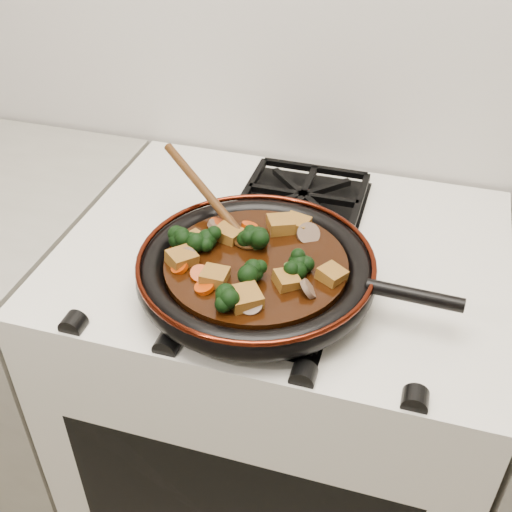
# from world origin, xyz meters

# --- Properties ---
(stove) EXTENTS (0.76, 0.60, 0.90)m
(stove) POSITION_xyz_m (0.00, 1.69, 0.45)
(stove) COLOR white
(stove) RESTS_ON ground
(burner_grate_front) EXTENTS (0.23, 0.23, 0.03)m
(burner_grate_front) POSITION_xyz_m (0.00, 1.55, 0.91)
(burner_grate_front) COLOR black
(burner_grate_front) RESTS_ON stove
(burner_grate_back) EXTENTS (0.23, 0.23, 0.03)m
(burner_grate_back) POSITION_xyz_m (0.00, 1.83, 0.91)
(burner_grate_back) COLOR black
(burner_grate_back) RESTS_ON stove
(skillet) EXTENTS (0.50, 0.37, 0.05)m
(skillet) POSITION_xyz_m (-0.01, 1.57, 0.94)
(skillet) COLOR black
(skillet) RESTS_ON burner_grate_front
(braising_sauce) EXTENTS (0.28, 0.28, 0.02)m
(braising_sauce) POSITION_xyz_m (-0.01, 1.57, 0.95)
(braising_sauce) COLOR black
(braising_sauce) RESTS_ON skillet
(tofu_cube_0) EXTENTS (0.06, 0.06, 0.03)m
(tofu_cube_0) POSITION_xyz_m (0.00, 1.66, 0.97)
(tofu_cube_0) COLOR #906021
(tofu_cube_0) RESTS_ON braising_sauce
(tofu_cube_1) EXTENTS (0.06, 0.06, 0.03)m
(tofu_cube_1) POSITION_xyz_m (-0.00, 1.47, 0.97)
(tofu_cube_1) COLOR #906021
(tofu_cube_1) RESTS_ON braising_sauce
(tofu_cube_2) EXTENTS (0.06, 0.06, 0.03)m
(tofu_cube_2) POSITION_xyz_m (-0.12, 1.53, 0.97)
(tofu_cube_2) COLOR #906021
(tofu_cube_2) RESTS_ON braising_sauce
(tofu_cube_3) EXTENTS (0.05, 0.04, 0.02)m
(tofu_cube_3) POSITION_xyz_m (0.02, 1.67, 0.97)
(tofu_cube_3) COLOR #906021
(tofu_cube_3) RESTS_ON braising_sauce
(tofu_cube_4) EXTENTS (0.05, 0.05, 0.03)m
(tofu_cube_4) POSITION_xyz_m (0.04, 1.53, 0.97)
(tofu_cube_4) COLOR #906021
(tofu_cube_4) RESTS_ON braising_sauce
(tofu_cube_5) EXTENTS (0.05, 0.05, 0.03)m
(tofu_cube_5) POSITION_xyz_m (0.11, 1.56, 0.97)
(tofu_cube_5) COLOR #906021
(tofu_cube_5) RESTS_ON braising_sauce
(tofu_cube_6) EXTENTS (0.05, 0.05, 0.02)m
(tofu_cube_6) POSITION_xyz_m (-0.12, 1.58, 0.97)
(tofu_cube_6) COLOR #906021
(tofu_cube_6) RESTS_ON braising_sauce
(tofu_cube_7) EXTENTS (0.05, 0.04, 0.03)m
(tofu_cube_7) POSITION_xyz_m (-0.07, 1.61, 0.97)
(tofu_cube_7) COLOR #906021
(tofu_cube_7) RESTS_ON braising_sauce
(tofu_cube_8) EXTENTS (0.04, 0.04, 0.03)m
(tofu_cube_8) POSITION_xyz_m (-0.06, 1.51, 0.97)
(tofu_cube_8) COLOR #906021
(tofu_cube_8) RESTS_ON braising_sauce
(broccoli_floret_0) EXTENTS (0.09, 0.09, 0.07)m
(broccoli_floret_0) POSITION_xyz_m (-0.00, 1.52, 0.97)
(broccoli_floret_0) COLOR black
(broccoli_floret_0) RESTS_ON braising_sauce
(broccoli_floret_1) EXTENTS (0.09, 0.08, 0.06)m
(broccoli_floret_1) POSITION_xyz_m (0.06, 1.55, 0.97)
(broccoli_floret_1) COLOR black
(broccoli_floret_1) RESTS_ON braising_sauce
(broccoli_floret_2) EXTENTS (0.07, 0.07, 0.07)m
(broccoli_floret_2) POSITION_xyz_m (-0.02, 1.60, 0.97)
(broccoli_floret_2) COLOR black
(broccoli_floret_2) RESTS_ON braising_sauce
(broccoli_floret_3) EXTENTS (0.09, 0.08, 0.07)m
(broccoli_floret_3) POSITION_xyz_m (0.04, 1.56, 0.97)
(broccoli_floret_3) COLOR black
(broccoli_floret_3) RESTS_ON braising_sauce
(broccoli_floret_4) EXTENTS (0.07, 0.07, 0.08)m
(broccoli_floret_4) POSITION_xyz_m (-0.03, 1.61, 0.97)
(broccoli_floret_4) COLOR black
(broccoli_floret_4) RESTS_ON braising_sauce
(broccoli_floret_5) EXTENTS (0.09, 0.09, 0.07)m
(broccoli_floret_5) POSITION_xyz_m (-0.02, 1.46, 0.97)
(broccoli_floret_5) COLOR black
(broccoli_floret_5) RESTS_ON braising_sauce
(broccoli_floret_6) EXTENTS (0.09, 0.08, 0.06)m
(broccoli_floret_6) POSITION_xyz_m (-0.14, 1.58, 0.97)
(broccoli_floret_6) COLOR black
(broccoli_floret_6) RESTS_ON braising_sauce
(broccoli_floret_7) EXTENTS (0.08, 0.08, 0.07)m
(broccoli_floret_7) POSITION_xyz_m (-0.10, 1.58, 0.97)
(broccoli_floret_7) COLOR black
(broccoli_floret_7) RESTS_ON braising_sauce
(carrot_coin_0) EXTENTS (0.03, 0.03, 0.02)m
(carrot_coin_0) POSITION_xyz_m (-0.12, 1.52, 0.96)
(carrot_coin_0) COLOR #B83405
(carrot_coin_0) RESTS_ON braising_sauce
(carrot_coin_1) EXTENTS (0.03, 0.03, 0.02)m
(carrot_coin_1) POSITION_xyz_m (-0.10, 1.64, 0.96)
(carrot_coin_1) COLOR #B83405
(carrot_coin_1) RESTS_ON braising_sauce
(carrot_coin_2) EXTENTS (0.03, 0.03, 0.02)m
(carrot_coin_2) POSITION_xyz_m (-0.08, 1.51, 0.96)
(carrot_coin_2) COLOR #B83405
(carrot_coin_2) RESTS_ON braising_sauce
(carrot_coin_3) EXTENTS (0.03, 0.03, 0.02)m
(carrot_coin_3) POSITION_xyz_m (-0.07, 1.48, 0.96)
(carrot_coin_3) COLOR #B83405
(carrot_coin_3) RESTS_ON braising_sauce
(carrot_coin_4) EXTENTS (0.03, 0.03, 0.02)m
(carrot_coin_4) POSITION_xyz_m (-0.05, 1.65, 0.96)
(carrot_coin_4) COLOR #B83405
(carrot_coin_4) RESTS_ON braising_sauce
(mushroom_slice_0) EXTENTS (0.03, 0.03, 0.03)m
(mushroom_slice_0) POSITION_xyz_m (-0.11, 1.54, 0.97)
(mushroom_slice_0) COLOR brown
(mushroom_slice_0) RESTS_ON braising_sauce
(mushroom_slice_1) EXTENTS (0.05, 0.05, 0.02)m
(mushroom_slice_1) POSITION_xyz_m (-0.10, 1.63, 0.97)
(mushroom_slice_1) COLOR brown
(mushroom_slice_1) RESTS_ON braising_sauce
(mushroom_slice_2) EXTENTS (0.05, 0.05, 0.03)m
(mushroom_slice_2) POSITION_xyz_m (0.05, 1.65, 0.97)
(mushroom_slice_2) COLOR brown
(mushroom_slice_2) RESTS_ON braising_sauce
(mushroom_slice_3) EXTENTS (0.04, 0.04, 0.03)m
(mushroom_slice_3) POSITION_xyz_m (0.08, 1.52, 0.97)
(mushroom_slice_3) COLOR brown
(mushroom_slice_3) RESTS_ON braising_sauce
(mushroom_slice_4) EXTENTS (0.04, 0.04, 0.02)m
(mushroom_slice_4) POSITION_xyz_m (0.01, 1.46, 0.97)
(mushroom_slice_4) COLOR brown
(mushroom_slice_4) RESTS_ON braising_sauce
(wooden_spoon) EXTENTS (0.14, 0.11, 0.24)m
(wooden_spoon) POSITION_xyz_m (-0.10, 1.65, 0.98)
(wooden_spoon) COLOR #4C2B10
(wooden_spoon) RESTS_ON braising_sauce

